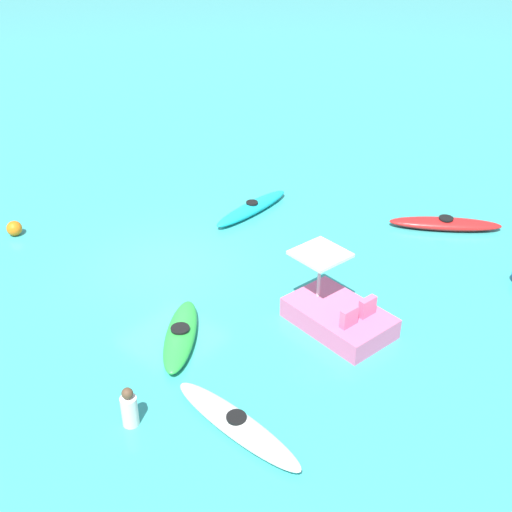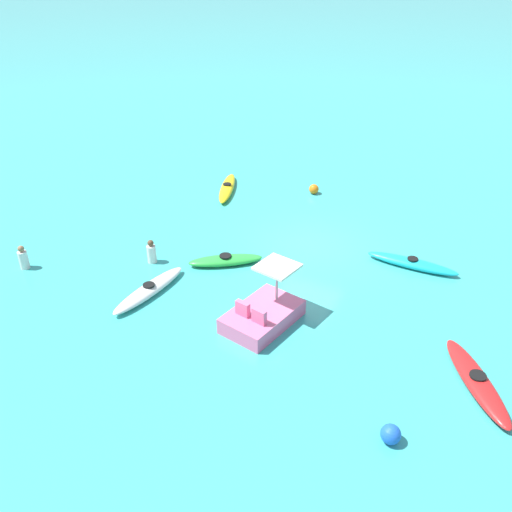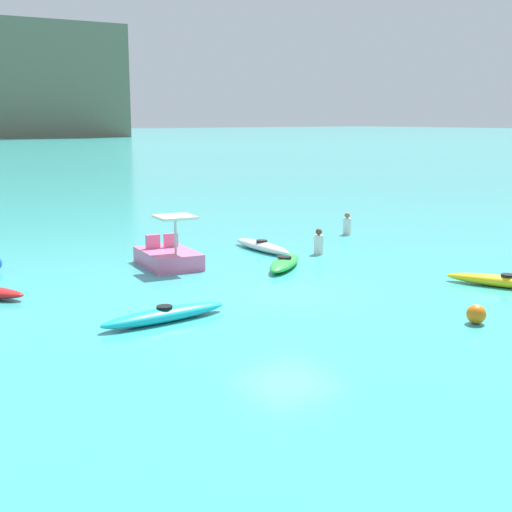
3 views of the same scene
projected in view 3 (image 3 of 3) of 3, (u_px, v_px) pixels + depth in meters
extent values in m
plane|color=#38ADA8|center=(288.00, 294.00, 18.50)|extent=(600.00, 600.00, 0.00)
ellipsoid|color=white|center=(262.00, 246.00, 24.59)|extent=(0.81, 3.22, 0.32)
cylinder|color=black|center=(262.00, 241.00, 24.55)|extent=(0.41, 0.41, 0.05)
ellipsoid|color=yellow|center=(507.00, 282.00, 19.23)|extent=(1.84, 3.29, 0.32)
cylinder|color=black|center=(508.00, 275.00, 19.19)|extent=(0.48, 0.48, 0.05)
ellipsoid|color=#19B7C6|center=(165.00, 315.00, 15.98)|extent=(3.17, 0.60, 0.32)
cylinder|color=black|center=(164.00, 307.00, 15.94)|extent=(0.37, 0.37, 0.05)
ellipsoid|color=green|center=(285.00, 263.00, 21.71)|extent=(2.47, 2.12, 0.32)
cylinder|color=black|center=(285.00, 257.00, 21.67)|extent=(0.59, 0.59, 0.05)
cube|color=pink|center=(168.00, 258.00, 21.98)|extent=(1.88, 2.62, 0.50)
cube|color=pink|center=(171.00, 240.00, 22.50)|extent=(0.46, 0.23, 0.44)
cube|color=pink|center=(153.00, 242.00, 22.23)|extent=(0.46, 0.23, 0.44)
cylinder|color=#B2B2B7|center=(176.00, 236.00, 21.21)|extent=(0.08, 0.08, 1.10)
cube|color=silver|center=(175.00, 217.00, 21.10)|extent=(1.27, 1.27, 0.08)
sphere|color=orange|center=(476.00, 314.00, 15.82)|extent=(0.44, 0.44, 0.44)
cylinder|color=silver|center=(347.00, 226.00, 28.01)|extent=(0.44, 0.44, 0.65)
sphere|color=#8C6647|center=(347.00, 215.00, 27.92)|extent=(0.22, 0.22, 0.22)
cylinder|color=silver|center=(319.00, 245.00, 23.94)|extent=(0.43, 0.43, 0.65)
sphere|color=brown|center=(319.00, 232.00, 23.85)|extent=(0.22, 0.22, 0.22)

